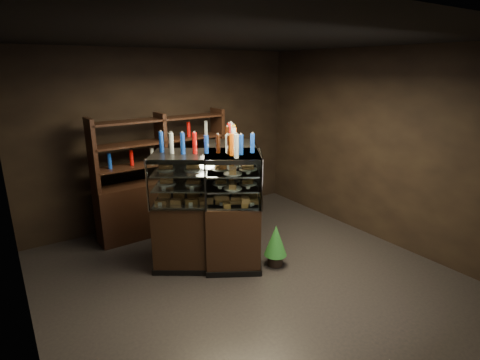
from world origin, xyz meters
name	(u,v)px	position (x,y,z in m)	size (l,w,h in m)	color
ground	(246,276)	(0.00, 0.00, 0.00)	(5.00, 5.00, 0.00)	black
room_shell	(246,133)	(0.00, 0.00, 1.94)	(5.02, 5.02, 3.01)	black
display_case	(221,223)	(0.00, 0.65, 0.54)	(1.97, 1.66, 1.62)	black
food_display	(220,179)	(0.00, 0.64, 1.20)	(1.49, 1.25, 0.49)	#C78347
bottles_top	(219,140)	(0.00, 0.65, 1.75)	(1.32, 1.11, 0.30)	#147223
potted_conifer	(276,240)	(0.52, 0.02, 0.39)	(0.32, 0.32, 0.69)	black
back_shelving	(164,195)	(-0.27, 2.05, 0.61)	(2.26, 0.51, 2.00)	black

